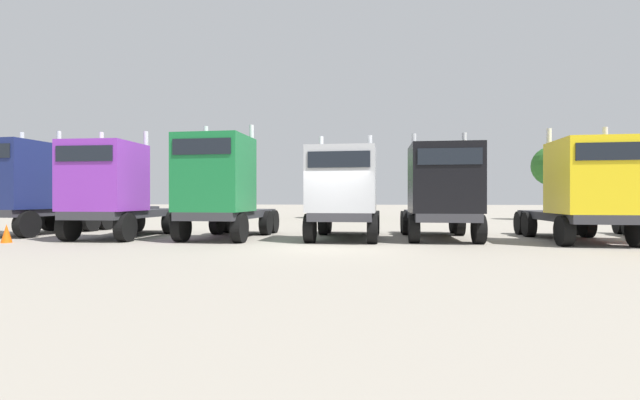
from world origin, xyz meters
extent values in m
plane|color=gray|center=(0.00, 0.00, 0.00)|extent=(200.00, 200.00, 0.00)
cube|color=#333338|center=(-13.12, 4.28, 0.98)|extent=(2.66, 6.01, 0.30)
cube|color=navy|center=(-13.26, 2.54, 2.52)|extent=(2.58, 2.54, 2.78)
cylinder|color=silver|center=(-12.21, 3.79, 2.82)|extent=(0.19, 0.19, 3.38)
cylinder|color=silver|center=(-14.11, 3.94, 2.82)|extent=(0.19, 0.19, 3.38)
cylinder|color=#333338|center=(-13.02, 5.57, 1.19)|extent=(1.18, 1.18, 0.12)
cylinder|color=black|center=(-12.21, 1.98, 0.54)|extent=(0.43, 1.10, 1.08)
cylinder|color=black|center=(-11.92, 5.52, 0.54)|extent=(0.43, 1.10, 1.08)
cylinder|color=black|center=(-14.12, 5.70, 0.54)|extent=(0.43, 1.10, 1.08)
cylinder|color=black|center=(-11.83, 6.62, 0.54)|extent=(0.43, 1.10, 1.08)
cylinder|color=black|center=(-14.03, 6.79, 0.54)|extent=(0.43, 1.10, 1.08)
cube|color=#333338|center=(-8.60, 3.21, 0.95)|extent=(2.21, 5.90, 0.30)
cube|color=purple|center=(-8.60, 1.41, 2.38)|extent=(2.40, 2.30, 2.55)
cube|color=black|center=(-8.60, 0.24, 3.13)|extent=(2.10, 0.04, 0.55)
cylinder|color=silver|center=(-7.65, 2.71, 2.68)|extent=(0.18, 0.18, 3.15)
cylinder|color=silver|center=(-9.55, 2.71, 2.68)|extent=(0.18, 0.18, 3.15)
cylinder|color=#333338|center=(-8.60, 4.51, 1.16)|extent=(1.10, 1.10, 0.12)
cylinder|color=black|center=(-7.50, 0.96, 0.53)|extent=(0.35, 1.05, 1.05)
cylinder|color=black|center=(-9.70, 0.96, 0.53)|extent=(0.35, 1.05, 1.05)
cylinder|color=black|center=(-7.50, 4.56, 0.53)|extent=(0.35, 1.05, 1.05)
cylinder|color=black|center=(-9.70, 4.56, 0.53)|extent=(0.35, 1.05, 1.05)
cylinder|color=black|center=(-7.49, 5.66, 0.53)|extent=(0.35, 1.05, 1.05)
cylinder|color=black|center=(-9.69, 5.66, 0.53)|extent=(0.35, 1.05, 1.05)
cube|color=#333338|center=(-4.29, 3.23, 0.94)|extent=(2.48, 5.74, 0.30)
cube|color=#197238|center=(-4.38, 1.60, 2.48)|extent=(2.52, 2.49, 2.77)
cube|color=black|center=(-4.44, 0.39, 3.34)|extent=(2.10, 0.14, 0.55)
cylinder|color=silver|center=(-3.36, 2.88, 2.78)|extent=(0.19, 0.19, 3.37)
cylinder|color=silver|center=(-5.26, 2.98, 2.78)|extent=(0.19, 0.19, 3.37)
cylinder|color=#333338|center=(-4.23, 4.46, 1.15)|extent=(1.15, 1.15, 0.12)
cylinder|color=black|center=(-3.30, 1.06, 0.52)|extent=(0.40, 1.05, 1.04)
cylinder|color=black|center=(-5.50, 1.17, 0.52)|extent=(0.40, 1.05, 1.04)
cylinder|color=black|center=(-3.14, 4.39, 0.52)|extent=(0.40, 1.05, 1.04)
cylinder|color=black|center=(-5.33, 4.50, 0.52)|extent=(0.40, 1.05, 1.04)
cylinder|color=black|center=(-3.08, 5.49, 0.52)|extent=(0.40, 1.05, 1.04)
cylinder|color=black|center=(-5.28, 5.60, 0.52)|extent=(0.40, 1.05, 1.04)
cube|color=#333338|center=(0.35, 3.48, 0.92)|extent=(2.44, 5.76, 0.30)
cube|color=#B7BABF|center=(0.27, 1.76, 2.24)|extent=(2.49, 2.34, 2.32)
cube|color=black|center=(0.23, 0.62, 2.87)|extent=(2.10, 0.13, 0.55)
cylinder|color=silver|center=(1.28, 2.99, 2.54)|extent=(0.19, 0.19, 2.92)
cylinder|color=silver|center=(-0.62, 3.07, 2.54)|extent=(0.19, 0.19, 2.92)
cylinder|color=#333338|center=(0.40, 4.73, 1.13)|extent=(1.15, 1.15, 0.12)
cylinder|color=black|center=(1.36, 1.30, 0.51)|extent=(0.39, 1.04, 1.02)
cylinder|color=black|center=(-0.84, 1.39, 0.51)|extent=(0.39, 1.04, 1.02)
cylinder|color=black|center=(1.50, 4.67, 0.51)|extent=(0.39, 1.04, 1.02)
cylinder|color=black|center=(-0.70, 4.76, 0.51)|extent=(0.39, 1.04, 1.02)
cylinder|color=black|center=(1.55, 5.77, 0.51)|extent=(0.39, 1.04, 1.02)
cylinder|color=black|center=(-0.65, 5.86, 0.51)|extent=(0.39, 1.04, 1.02)
cube|color=#333338|center=(3.94, 3.82, 0.90)|extent=(2.29, 5.76, 0.30)
cube|color=black|center=(3.92, 2.08, 2.27)|extent=(2.43, 2.29, 2.44)
cube|color=black|center=(3.90, 0.94, 2.97)|extent=(2.10, 0.07, 0.55)
cylinder|color=silver|center=(4.89, 3.34, 2.57)|extent=(0.18, 0.18, 3.04)
cylinder|color=silver|center=(2.99, 3.37, 2.57)|extent=(0.18, 0.18, 3.04)
cylinder|color=#333338|center=(3.96, 5.08, 1.11)|extent=(1.12, 1.12, 0.12)
cylinder|color=black|center=(5.01, 1.64, 0.50)|extent=(0.37, 1.01, 1.00)
cylinder|color=black|center=(2.81, 1.67, 0.50)|extent=(0.37, 1.01, 1.00)
cylinder|color=black|center=(5.06, 5.06, 0.50)|extent=(0.37, 1.01, 1.00)
cylinder|color=black|center=(2.86, 5.10, 0.50)|extent=(0.37, 1.01, 1.00)
cylinder|color=black|center=(5.08, 6.16, 0.50)|extent=(0.37, 1.01, 1.00)
cylinder|color=black|center=(2.88, 6.20, 0.50)|extent=(0.37, 1.01, 1.00)
cube|color=#333338|center=(8.80, 3.34, 0.90)|extent=(2.48, 6.03, 0.30)
cube|color=yellow|center=(8.72, 1.57, 2.30)|extent=(2.51, 2.50, 2.49)
cube|color=black|center=(8.66, 0.36, 3.02)|extent=(2.10, 0.14, 0.55)
cylinder|color=silver|center=(9.73, 2.86, 2.60)|extent=(0.19, 0.19, 3.09)
cylinder|color=silver|center=(7.83, 2.95, 2.60)|extent=(0.19, 0.19, 3.09)
cylinder|color=#333338|center=(8.87, 4.64, 1.11)|extent=(1.15, 1.15, 0.12)
cylinder|color=black|center=(9.79, 1.02, 0.50)|extent=(0.40, 1.02, 1.00)
cylinder|color=black|center=(7.60, 1.13, 0.50)|extent=(0.40, 1.02, 1.00)
cylinder|color=black|center=(9.97, 4.65, 0.50)|extent=(0.40, 1.02, 1.00)
cylinder|color=black|center=(7.77, 4.75, 0.50)|extent=(0.40, 1.02, 1.00)
cylinder|color=black|center=(10.02, 5.75, 0.50)|extent=(0.40, 1.02, 1.00)
cylinder|color=black|center=(7.82, 5.85, 0.50)|extent=(0.40, 1.02, 1.00)
cylinder|color=black|center=(12.09, 5.57, 0.52)|extent=(0.54, 1.09, 1.05)
cylinder|color=black|center=(12.29, 6.65, 0.52)|extent=(0.54, 1.09, 1.05)
cone|color=#F2590C|center=(-11.51, 0.21, 0.33)|extent=(0.36, 0.36, 0.66)
cylinder|color=#4C3823|center=(-11.22, 18.32, 1.16)|extent=(0.36, 0.36, 2.31)
sphere|color=#286023|center=(-11.22, 18.32, 3.60)|extent=(3.22, 3.22, 3.22)
cylinder|color=#4C3823|center=(-0.68, 20.32, 1.06)|extent=(0.36, 0.36, 2.11)
sphere|color=#286023|center=(-0.68, 20.32, 3.59)|extent=(3.71, 3.71, 3.71)
cylinder|color=#4C3823|center=(14.56, 19.34, 1.40)|extent=(0.36, 0.36, 2.80)
sphere|color=#286023|center=(14.56, 19.34, 3.95)|extent=(2.88, 2.88, 2.88)
camera|label=1|loc=(1.16, -13.89, 1.56)|focal=24.45mm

